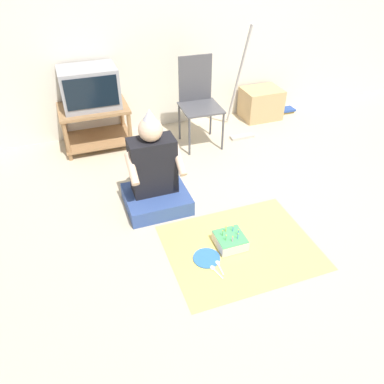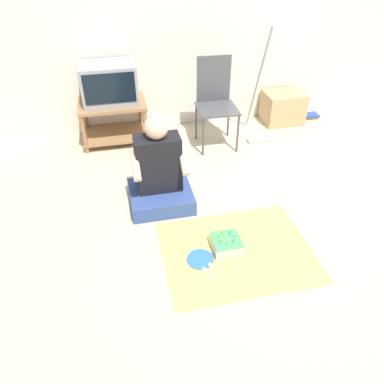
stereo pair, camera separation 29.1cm
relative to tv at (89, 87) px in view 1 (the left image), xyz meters
The scene contains 14 objects.
ground_plane 2.42m from the tv, 57.41° to the right, with size 16.00×16.00×0.00m, color beige.
wall_back 1.42m from the tv, 12.05° to the left, with size 6.40×0.06×2.55m.
tv_stand 0.39m from the tv, 90.00° to the right, with size 0.72×0.51×0.46m.
tv is the anchor object (origin of this frame).
folding_chair 1.14m from the tv, 14.94° to the right, with size 0.43×0.43×0.93m.
cardboard_box_stack 2.11m from the tv, ahead, with size 0.47×0.37×0.37m.
dust_mop 1.65m from the tv, 10.29° to the right, with size 0.28×0.48×1.25m.
book_pile 2.55m from the tv, ahead, with size 0.18×0.15×0.05m.
person_seated 1.37m from the tv, 75.75° to the right, with size 0.54×0.49×0.90m.
party_cloth 2.28m from the tv, 68.54° to the right, with size 1.14×0.91×0.01m.
birthday_cake 2.20m from the tv, 69.87° to the right, with size 0.22×0.22×0.15m.
paper_plate 2.22m from the tv, 76.31° to the right, with size 0.20×0.20×0.01m.
plastic_spoon_near 2.31m from the tv, 75.40° to the right, with size 0.04×0.15×0.01m.
plastic_spoon_far 2.33m from the tv, 76.81° to the right, with size 0.05×0.14×0.01m.
Camera 1 is at (-1.52, -1.92, 2.08)m, focal length 35.00 mm.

